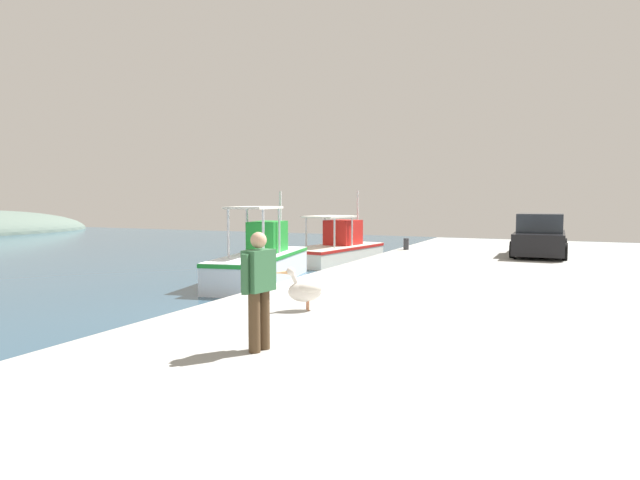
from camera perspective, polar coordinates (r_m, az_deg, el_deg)
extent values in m
cube|color=#9E9E99|center=(11.94, 17.47, -7.73)|extent=(36.00, 10.00, 0.80)
cube|color=white|center=(18.59, -6.41, -3.02)|extent=(6.45, 2.94, 1.00)
cube|color=#1E8C2D|center=(18.54, -6.42, -1.73)|extent=(6.49, 2.98, 0.12)
cube|color=#1E8C2D|center=(19.22, -5.66, 0.37)|extent=(1.92, 1.35, 1.10)
cylinder|color=silver|center=(16.95, -6.13, 0.65)|extent=(0.08, 0.08, 1.57)
cylinder|color=silver|center=(17.38, -9.84, 0.70)|extent=(0.08, 0.08, 1.57)
cylinder|color=silver|center=(18.54, -4.42, 0.97)|extent=(0.08, 0.08, 1.57)
cylinder|color=silver|center=(18.94, -7.86, 1.01)|extent=(0.08, 0.08, 1.57)
cube|color=silver|center=(17.91, -7.07, 3.48)|extent=(2.73, 1.74, 0.08)
cylinder|color=silver|center=(20.67, -4.28, 2.19)|extent=(0.10, 0.10, 2.22)
torus|color=orange|center=(19.51, -7.10, 0.41)|extent=(0.55, 0.21, 0.54)
cube|color=silver|center=(24.46, 1.65, -1.52)|extent=(5.98, 2.87, 0.77)
cube|color=red|center=(24.43, 1.65, -0.81)|extent=(6.03, 2.91, 0.12)
cube|color=red|center=(25.00, 2.50, 0.82)|extent=(1.77, 1.47, 1.16)
cylinder|color=silver|center=(22.89, 1.57, 0.71)|extent=(0.08, 0.08, 1.32)
cylinder|color=silver|center=(23.69, -1.50, 0.82)|extent=(0.08, 0.08, 1.32)
cylinder|color=silver|center=(24.23, 3.47, 0.89)|extent=(0.08, 0.08, 1.32)
cylinder|color=silver|center=(24.99, 0.51, 1.00)|extent=(0.08, 0.08, 1.32)
cube|color=silver|center=(23.91, 1.02, 2.53)|extent=(2.52, 1.85, 0.08)
cylinder|color=silver|center=(26.22, 4.09, 2.53)|extent=(0.10, 0.10, 2.58)
cylinder|color=tan|center=(10.00, -1.42, -6.87)|extent=(0.04, 0.04, 0.22)
cylinder|color=tan|center=(9.88, -1.25, -7.00)|extent=(0.04, 0.04, 0.22)
ellipsoid|color=white|center=(9.88, -1.62, -5.52)|extent=(0.66, 0.70, 0.40)
ellipsoid|color=silver|center=(9.89, -1.34, -5.17)|extent=(0.63, 0.65, 0.28)
cylinder|color=white|center=(9.81, -2.71, -4.30)|extent=(0.19, 0.20, 0.27)
sphere|color=white|center=(9.77, -3.18, -3.39)|extent=(0.23, 0.23, 0.16)
cone|color=#F2B272|center=(9.73, -4.34, -3.54)|extent=(0.25, 0.28, 0.07)
cylinder|color=#4C3823|center=(7.38, -6.05, -8.51)|extent=(0.16, 0.16, 0.82)
cylinder|color=#4C3823|center=(7.23, -7.09, -8.79)|extent=(0.16, 0.16, 0.82)
cube|color=#33663F|center=(7.18, -6.61, -3.28)|extent=(0.49, 0.31, 0.56)
cylinder|color=#33663F|center=(7.40, -5.21, -3.21)|extent=(0.10, 0.10, 0.53)
cylinder|color=#33663F|center=(6.98, -8.09, -3.68)|extent=(0.10, 0.10, 0.53)
sphere|color=tan|center=(7.14, -6.64, -0.02)|extent=(0.22, 0.22, 0.22)
cylinder|color=black|center=(20.11, 20.01, -0.98)|extent=(0.60, 0.18, 0.60)
cylinder|color=black|center=(20.05, 24.86, -1.13)|extent=(0.60, 0.18, 0.60)
cylinder|color=black|center=(22.63, 20.52, -0.44)|extent=(0.60, 0.18, 0.60)
cylinder|color=black|center=(22.58, 24.82, -0.57)|extent=(0.60, 0.18, 0.60)
cube|color=black|center=(21.31, 22.57, -0.21)|extent=(4.11, 1.73, 0.76)
cube|color=#262D38|center=(21.42, 22.64, 1.74)|extent=(2.21, 1.58, 0.68)
cylinder|color=#333338|center=(22.43, 9.26, -0.42)|extent=(0.22, 0.22, 0.48)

